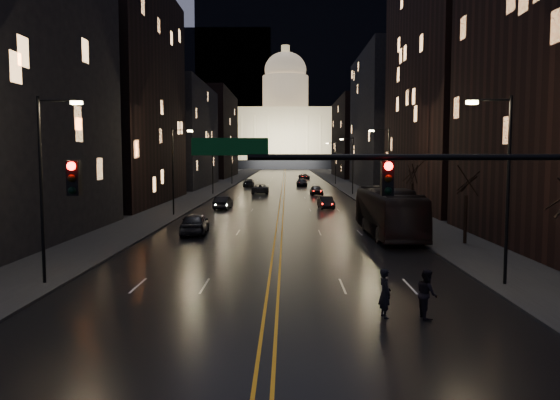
{
  "coord_description": "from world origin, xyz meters",
  "views": [
    {
      "loc": [
        0.62,
        -15.61,
        6.26
      ],
      "look_at": [
        0.28,
        12.7,
        3.92
      ],
      "focal_mm": 35.0,
      "sensor_mm": 36.0,
      "label": 1
    }
  ],
  "objects_px": {
    "oncoming_car_b": "(223,203)",
    "oncoming_car_a": "(195,223)",
    "traffic_signal": "(471,196)",
    "bus": "(388,212)",
    "receding_car_a": "(326,203)",
    "pedestrian_a": "(385,293)",
    "pedestrian_b": "(427,294)"
  },
  "relations": [
    {
      "from": "bus",
      "to": "pedestrian_b",
      "type": "relative_size",
      "value": 6.94
    },
    {
      "from": "oncoming_car_a",
      "to": "oncoming_car_b",
      "type": "distance_m",
      "value": 19.89
    },
    {
      "from": "bus",
      "to": "receding_car_a",
      "type": "bearing_deg",
      "value": 97.52
    },
    {
      "from": "traffic_signal",
      "to": "oncoming_car_b",
      "type": "relative_size",
      "value": 3.81
    },
    {
      "from": "pedestrian_a",
      "to": "pedestrian_b",
      "type": "bearing_deg",
      "value": -101.15
    },
    {
      "from": "traffic_signal",
      "to": "oncoming_car_a",
      "type": "height_order",
      "value": "traffic_signal"
    },
    {
      "from": "oncoming_car_a",
      "to": "pedestrian_a",
      "type": "height_order",
      "value": "pedestrian_a"
    },
    {
      "from": "oncoming_car_b",
      "to": "pedestrian_a",
      "type": "xyz_separation_m",
      "value": [
        11.13,
        -42.04,
        0.22
      ]
    },
    {
      "from": "traffic_signal",
      "to": "pedestrian_b",
      "type": "relative_size",
      "value": 9.04
    },
    {
      "from": "traffic_signal",
      "to": "oncoming_car_a",
      "type": "relative_size",
      "value": 3.43
    },
    {
      "from": "traffic_signal",
      "to": "oncoming_car_a",
      "type": "distance_m",
      "value": 30.22
    },
    {
      "from": "traffic_signal",
      "to": "bus",
      "type": "height_order",
      "value": "traffic_signal"
    },
    {
      "from": "receding_car_a",
      "to": "pedestrian_a",
      "type": "bearing_deg",
      "value": -96.01
    },
    {
      "from": "bus",
      "to": "receding_car_a",
      "type": "height_order",
      "value": "bus"
    },
    {
      "from": "oncoming_car_b",
      "to": "oncoming_car_a",
      "type": "bearing_deg",
      "value": 93.98
    },
    {
      "from": "oncoming_car_b",
      "to": "pedestrian_a",
      "type": "distance_m",
      "value": 43.49
    },
    {
      "from": "receding_car_a",
      "to": "pedestrian_b",
      "type": "height_order",
      "value": "pedestrian_b"
    },
    {
      "from": "traffic_signal",
      "to": "pedestrian_a",
      "type": "distance_m",
      "value": 6.66
    },
    {
      "from": "oncoming_car_a",
      "to": "pedestrian_b",
      "type": "height_order",
      "value": "pedestrian_b"
    },
    {
      "from": "receding_car_a",
      "to": "pedestrian_a",
      "type": "height_order",
      "value": "pedestrian_a"
    },
    {
      "from": "oncoming_car_a",
      "to": "receding_car_a",
      "type": "relative_size",
      "value": 1.16
    },
    {
      "from": "oncoming_car_b",
      "to": "traffic_signal",
      "type": "bearing_deg",
      "value": 108.83
    },
    {
      "from": "bus",
      "to": "pedestrian_b",
      "type": "xyz_separation_m",
      "value": [
        -2.49,
        -21.41,
        -0.89
      ]
    },
    {
      "from": "traffic_signal",
      "to": "receding_car_a",
      "type": "height_order",
      "value": "traffic_signal"
    },
    {
      "from": "bus",
      "to": "oncoming_car_b",
      "type": "relative_size",
      "value": 2.93
    },
    {
      "from": "receding_car_a",
      "to": "pedestrian_b",
      "type": "bearing_deg",
      "value": -93.87
    },
    {
      "from": "receding_car_a",
      "to": "pedestrian_b",
      "type": "xyz_separation_m",
      "value": [
        0.79,
        -42.88,
        0.24
      ]
    },
    {
      "from": "oncoming_car_a",
      "to": "pedestrian_a",
      "type": "relative_size",
      "value": 2.6
    },
    {
      "from": "traffic_signal",
      "to": "pedestrian_a",
      "type": "bearing_deg",
      "value": 106.69
    },
    {
      "from": "oncoming_car_b",
      "to": "pedestrian_b",
      "type": "bearing_deg",
      "value": 110.66
    },
    {
      "from": "pedestrian_b",
      "to": "receding_car_a",
      "type": "bearing_deg",
      "value": -3.32
    },
    {
      "from": "oncoming_car_a",
      "to": "oncoming_car_b",
      "type": "xyz_separation_m",
      "value": [
        -0.06,
        19.89,
        -0.11
      ]
    }
  ]
}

